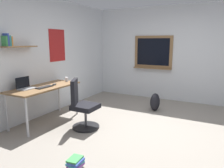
{
  "coord_description": "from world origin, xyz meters",
  "views": [
    {
      "loc": [
        -3.7,
        -1.2,
        1.66
      ],
      "look_at": [
        -0.11,
        0.72,
        0.85
      ],
      "focal_mm": 34.98,
      "sensor_mm": 36.0,
      "label": 1
    }
  ],
  "objects_px": {
    "backpack": "(155,102)",
    "book_stack_on_floor": "(75,164)",
    "coffee_mug": "(67,79)",
    "desk": "(45,90)",
    "laptop": "(25,86)",
    "office_chair": "(82,108)",
    "computer_mouse": "(54,84)",
    "keyboard": "(45,87)"
  },
  "relations": [
    {
      "from": "backpack",
      "to": "book_stack_on_floor",
      "type": "distance_m",
      "value": 2.89
    },
    {
      "from": "coffee_mug",
      "to": "backpack",
      "type": "relative_size",
      "value": 0.22
    },
    {
      "from": "desk",
      "to": "laptop",
      "type": "distance_m",
      "value": 0.4
    },
    {
      "from": "office_chair",
      "to": "computer_mouse",
      "type": "relative_size",
      "value": 9.13
    },
    {
      "from": "office_chair",
      "to": "desk",
      "type": "bearing_deg",
      "value": 95.1
    },
    {
      "from": "keyboard",
      "to": "backpack",
      "type": "height_order",
      "value": "keyboard"
    },
    {
      "from": "desk",
      "to": "coffee_mug",
      "type": "height_order",
      "value": "coffee_mug"
    },
    {
      "from": "backpack",
      "to": "keyboard",
      "type": "bearing_deg",
      "value": 137.5
    },
    {
      "from": "desk",
      "to": "laptop",
      "type": "height_order",
      "value": "laptop"
    },
    {
      "from": "office_chair",
      "to": "book_stack_on_floor",
      "type": "distance_m",
      "value": 1.43
    },
    {
      "from": "office_chair",
      "to": "laptop",
      "type": "height_order",
      "value": "laptop"
    },
    {
      "from": "computer_mouse",
      "to": "coffee_mug",
      "type": "bearing_deg",
      "value": 6.17
    },
    {
      "from": "desk",
      "to": "office_chair",
      "type": "distance_m",
      "value": 0.91
    },
    {
      "from": "desk",
      "to": "book_stack_on_floor",
      "type": "bearing_deg",
      "value": -124.58
    },
    {
      "from": "backpack",
      "to": "book_stack_on_floor",
      "type": "bearing_deg",
      "value": 176.44
    },
    {
      "from": "office_chair",
      "to": "book_stack_on_floor",
      "type": "relative_size",
      "value": 3.92
    },
    {
      "from": "desk",
      "to": "book_stack_on_floor",
      "type": "distance_m",
      "value": 2.03
    },
    {
      "from": "office_chair",
      "to": "laptop",
      "type": "relative_size",
      "value": 3.06
    },
    {
      "from": "office_chair",
      "to": "computer_mouse",
      "type": "xyz_separation_m",
      "value": [
        0.13,
        0.79,
        0.36
      ]
    },
    {
      "from": "laptop",
      "to": "backpack",
      "type": "height_order",
      "value": "laptop"
    },
    {
      "from": "backpack",
      "to": "laptop",
      "type": "bearing_deg",
      "value": 137.7
    },
    {
      "from": "keyboard",
      "to": "laptop",
      "type": "bearing_deg",
      "value": 139.08
    },
    {
      "from": "office_chair",
      "to": "computer_mouse",
      "type": "distance_m",
      "value": 0.88
    },
    {
      "from": "coffee_mug",
      "to": "office_chair",
      "type": "bearing_deg",
      "value": -125.07
    },
    {
      "from": "keyboard",
      "to": "book_stack_on_floor",
      "type": "relative_size",
      "value": 1.53
    },
    {
      "from": "keyboard",
      "to": "office_chair",
      "type": "bearing_deg",
      "value": -78.94
    },
    {
      "from": "keyboard",
      "to": "coffee_mug",
      "type": "height_order",
      "value": "coffee_mug"
    },
    {
      "from": "computer_mouse",
      "to": "laptop",
      "type": "bearing_deg",
      "value": 157.02
    },
    {
      "from": "computer_mouse",
      "to": "book_stack_on_floor",
      "type": "height_order",
      "value": "computer_mouse"
    },
    {
      "from": "keyboard",
      "to": "coffee_mug",
      "type": "xyz_separation_m",
      "value": [
        0.74,
        0.05,
        0.04
      ]
    },
    {
      "from": "laptop",
      "to": "book_stack_on_floor",
      "type": "height_order",
      "value": "laptop"
    },
    {
      "from": "office_chair",
      "to": "laptop",
      "type": "distance_m",
      "value": 1.17
    },
    {
      "from": "computer_mouse",
      "to": "backpack",
      "type": "xyz_separation_m",
      "value": [
        1.57,
        -1.7,
        -0.55
      ]
    },
    {
      "from": "book_stack_on_floor",
      "to": "keyboard",
      "type": "bearing_deg",
      "value": 55.96
    },
    {
      "from": "book_stack_on_floor",
      "to": "backpack",
      "type": "bearing_deg",
      "value": -3.56
    },
    {
      "from": "desk",
      "to": "office_chair",
      "type": "bearing_deg",
      "value": -84.9
    },
    {
      "from": "laptop",
      "to": "office_chair",
      "type": "bearing_deg",
      "value": -67.53
    },
    {
      "from": "office_chair",
      "to": "backpack",
      "type": "bearing_deg",
      "value": -28.17
    },
    {
      "from": "keyboard",
      "to": "computer_mouse",
      "type": "distance_m",
      "value": 0.28
    },
    {
      "from": "desk",
      "to": "book_stack_on_floor",
      "type": "height_order",
      "value": "desk"
    },
    {
      "from": "laptop",
      "to": "computer_mouse",
      "type": "xyz_separation_m",
      "value": [
        0.55,
        -0.23,
        -0.04
      ]
    },
    {
      "from": "computer_mouse",
      "to": "coffee_mug",
      "type": "height_order",
      "value": "coffee_mug"
    }
  ]
}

